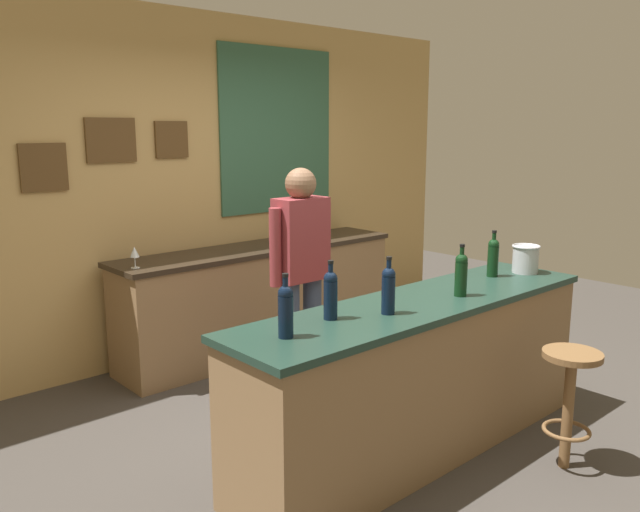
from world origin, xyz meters
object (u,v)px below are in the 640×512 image
at_px(wine_bottle_d, 461,273).
at_px(coffee_mug, 315,232).
at_px(wine_glass_a, 135,253).
at_px(wine_bottle_e, 493,256).
at_px(ice_bucket, 526,258).
at_px(wine_bottle_c, 388,289).
at_px(bartender, 301,269).
at_px(wine_bottle_b, 331,293).
at_px(bar_stool, 570,390).
at_px(wine_bottle_a, 286,309).
at_px(wine_glass_b, 326,222).

bearing_deg(wine_bottle_d, coffee_mug, 70.18).
bearing_deg(coffee_mug, wine_glass_a, -176.55).
height_order(wine_bottle_e, ice_bucket, wine_bottle_e).
bearing_deg(coffee_mug, wine_bottle_c, -122.70).
bearing_deg(wine_bottle_d, wine_bottle_e, 15.55).
distance_m(bartender, coffee_mug, 1.46).
height_order(wine_bottle_e, wine_glass_a, wine_bottle_e).
height_order(wine_bottle_b, wine_glass_a, wine_bottle_b).
height_order(wine_bottle_b, coffee_mug, wine_bottle_b).
distance_m(wine_bottle_c, wine_glass_a, 2.06).
height_order(bar_stool, wine_bottle_a, wine_bottle_a).
bearing_deg(wine_bottle_d, wine_bottle_c, 176.52).
height_order(wine_bottle_a, wine_bottle_d, same).
distance_m(ice_bucket, wine_glass_a, 2.70).
xyz_separation_m(wine_bottle_c, wine_bottle_d, (0.58, -0.04, 0.00)).
height_order(wine_glass_a, coffee_mug, wine_glass_a).
xyz_separation_m(bartender, wine_glass_b, (1.25, 1.11, 0.07)).
xyz_separation_m(wine_bottle_b, wine_bottle_c, (0.29, -0.13, 0.00)).
relative_size(wine_bottle_c, wine_bottle_d, 1.00).
bearing_deg(wine_bottle_d, wine_bottle_b, 169.11).
bearing_deg(wine_bottle_c, bar_stool, -37.65).
relative_size(wine_glass_b, coffee_mug, 1.24).
bearing_deg(wine_bottle_c, bartender, 73.40).
bearing_deg(wine_glass_a, wine_glass_b, 5.34).
distance_m(ice_bucket, wine_glass_b, 2.17).
bearing_deg(wine_bottle_a, wine_bottle_e, 2.08).
distance_m(wine_bottle_a, wine_bottle_e, 1.80).
height_order(wine_bottle_a, wine_glass_a, wine_bottle_a).
relative_size(bartender, wine_bottle_c, 5.29).
relative_size(wine_bottle_a, wine_bottle_b, 1.00).
xyz_separation_m(bar_stool, wine_bottle_d, (-0.23, 0.59, 0.60)).
bearing_deg(wine_bottle_c, coffee_mug, 57.30).
distance_m(wine_bottle_a, wine_bottle_b, 0.36).
relative_size(wine_bottle_c, wine_glass_a, 1.97).
relative_size(bartender, wine_bottle_b, 5.29).
height_order(wine_bottle_c, ice_bucket, wine_bottle_c).
bearing_deg(bar_stool, wine_bottle_e, 65.53).
bearing_deg(wine_bottle_b, wine_bottle_c, -24.61).
bearing_deg(wine_bottle_c, wine_bottle_a, 174.94).
relative_size(wine_bottle_b, wine_bottle_d, 1.00).
relative_size(ice_bucket, coffee_mug, 1.50).
relative_size(wine_bottle_b, wine_bottle_c, 1.00).
xyz_separation_m(wine_bottle_a, coffee_mug, (2.00, 2.06, -0.11)).
relative_size(wine_bottle_a, coffee_mug, 2.45).
relative_size(wine_bottle_b, wine_glass_b, 1.97).
height_order(wine_glass_b, coffee_mug, wine_glass_b).
bearing_deg(wine_bottle_e, bar_stool, -114.47).
xyz_separation_m(bar_stool, wine_glass_b, (0.76, 2.82, 0.55)).
bearing_deg(wine_bottle_d, ice_bucket, 5.08).
xyz_separation_m(bar_stool, wine_bottle_c, (-0.81, 0.63, 0.60)).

